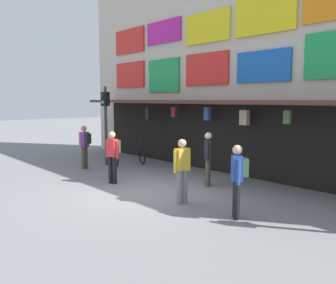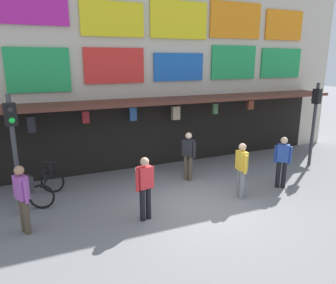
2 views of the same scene
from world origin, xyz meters
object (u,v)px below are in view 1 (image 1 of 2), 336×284
bicycle_parked (129,156)px  pedestrian_in_yellow (238,176)px  pedestrian_in_red (85,144)px  pedestrian_in_blue (182,167)px  pedestrian_in_purple (113,153)px  traffic_light_near (105,113)px  pedestrian_in_green (208,156)px

bicycle_parked → pedestrian_in_yellow: (6.96, -1.96, 0.59)m
pedestrian_in_red → bicycle_parked: bearing=71.5°
bicycle_parked → pedestrian_in_red: (-0.57, -1.70, 0.59)m
pedestrian_in_blue → pedestrian_in_red: same height
pedestrian_in_purple → pedestrian_in_blue: bearing=2.4°
traffic_light_near → pedestrian_in_purple: 3.50m
pedestrian_in_green → bicycle_parked: bearing=177.2°
pedestrian_in_green → pedestrian_in_red: (-5.06, -1.48, 0.04)m
pedestrian_in_purple → pedestrian_in_blue: size_ratio=1.00×
bicycle_parked → pedestrian_in_blue: 5.71m
traffic_light_near → bicycle_parked: traffic_light_near is taller
pedestrian_in_purple → pedestrian_in_red: bearing=169.4°
pedestrian_in_purple → pedestrian_in_green: bearing=41.5°
traffic_light_near → pedestrian_in_red: bearing=-83.6°
pedestrian_in_green → pedestrian_in_yellow: 3.02m
traffic_light_near → pedestrian_in_blue: bearing=-13.3°
bicycle_parked → pedestrian_in_purple: bearing=-44.8°
traffic_light_near → pedestrian_in_red: traffic_light_near is taller
traffic_light_near → pedestrian_in_purple: traffic_light_near is taller
bicycle_parked → pedestrian_in_green: (4.50, -0.22, 0.55)m
pedestrian_in_blue → pedestrian_in_purple: bearing=-177.6°
pedestrian_in_blue → pedestrian_in_yellow: size_ratio=1.00×
traffic_light_near → bicycle_parked: 1.99m
bicycle_parked → pedestrian_in_blue: size_ratio=0.79×
bicycle_parked → pedestrian_in_purple: size_ratio=0.79×
traffic_light_near → pedestrian_in_green: 5.33m
pedestrian_in_red → pedestrian_in_green: bearing=16.3°
pedestrian_in_purple → pedestrian_in_yellow: bearing=3.1°
traffic_light_near → bicycle_parked: bearing=44.6°
pedestrian_in_red → pedestrian_in_yellow: same height
traffic_light_near → pedestrian_in_yellow: bearing=-9.6°
pedestrian_in_green → pedestrian_in_yellow: same height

